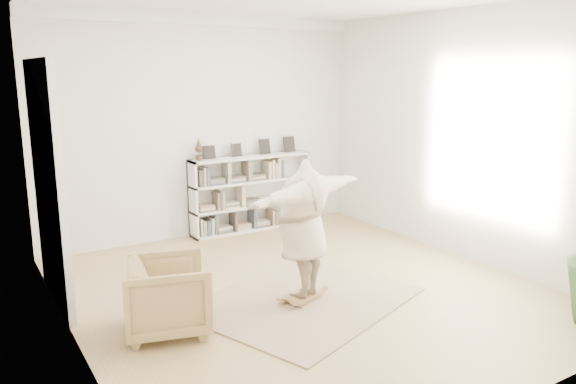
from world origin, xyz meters
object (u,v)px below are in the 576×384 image
Objects in this scene: armchair at (167,296)px; person at (303,226)px; bookshelf at (251,194)px; rocker_board at (303,296)px.

person is (1.65, -0.09, 0.55)m from armchair.
bookshelf is 1.08× the size of person.
bookshelf reaches higher than rocker_board.
person is at bearing -77.93° from armchair.
armchair is at bearing -130.68° from bookshelf.
armchair reaches higher than rocker_board.
bookshelf is at bearing -25.51° from armchair.
person reaches higher than armchair.
bookshelf is 2.50× the size of armchair.
rocker_board is (-0.95, -3.11, -0.57)m from bookshelf.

